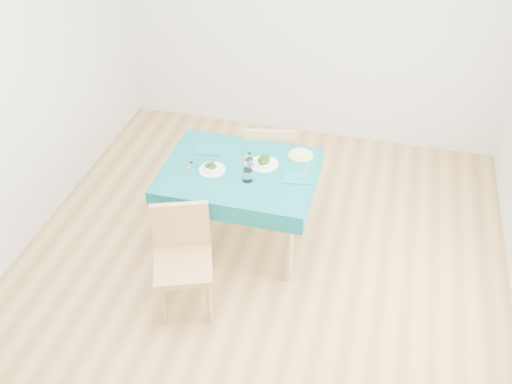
% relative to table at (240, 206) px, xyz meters
% --- Properties ---
extents(room_shell, '(4.02, 4.52, 2.73)m').
position_rel_table_xyz_m(room_shell, '(0.23, -0.36, 0.97)').
color(room_shell, olive).
rests_on(room_shell, ground).
extents(table, '(1.20, 0.91, 0.76)m').
position_rel_table_xyz_m(table, '(0.00, 0.00, 0.00)').
color(table, '#08565B').
rests_on(table, ground).
extents(chair_near, '(0.56, 0.58, 1.06)m').
position_rel_table_xyz_m(chair_near, '(-0.20, -0.80, 0.15)').
color(chair_near, '#AC8850').
rests_on(chair_near, ground).
extents(chair_far, '(0.54, 0.57, 1.11)m').
position_rel_table_xyz_m(chair_far, '(0.10, 0.68, 0.18)').
color(chair_far, '#AC8850').
rests_on(chair_far, ground).
extents(bowl_near, '(0.21, 0.21, 0.06)m').
position_rel_table_xyz_m(bowl_near, '(-0.20, -0.07, 0.41)').
color(bowl_near, white).
rests_on(bowl_near, table).
extents(bowl_far, '(0.23, 0.23, 0.07)m').
position_rel_table_xyz_m(bowl_far, '(0.18, 0.11, 0.41)').
color(bowl_far, white).
rests_on(bowl_far, table).
extents(fork_near, '(0.02, 0.17, 0.00)m').
position_rel_table_xyz_m(fork_near, '(-0.40, -0.08, 0.38)').
color(fork_near, silver).
rests_on(fork_near, table).
extents(knife_near, '(0.06, 0.19, 0.00)m').
position_rel_table_xyz_m(knife_near, '(-0.14, -0.17, 0.38)').
color(knife_near, silver).
rests_on(knife_near, table).
extents(fork_far, '(0.08, 0.19, 0.00)m').
position_rel_table_xyz_m(fork_far, '(0.00, 0.15, 0.38)').
color(fork_far, silver).
rests_on(fork_far, table).
extents(knife_far, '(0.12, 0.21, 0.00)m').
position_rel_table_xyz_m(knife_far, '(0.50, 0.10, 0.38)').
color(knife_far, silver).
rests_on(knife_far, table).
extents(napkin_near, '(0.23, 0.18, 0.01)m').
position_rel_table_xyz_m(napkin_near, '(-0.32, 0.19, 0.39)').
color(napkin_near, '#0C6165').
rests_on(napkin_near, table).
extents(napkin_far, '(0.24, 0.19, 0.01)m').
position_rel_table_xyz_m(napkin_far, '(0.47, -0.00, 0.39)').
color(napkin_far, '#0C6165').
rests_on(napkin_far, table).
extents(tumbler_center, '(0.07, 0.07, 0.09)m').
position_rel_table_xyz_m(tumbler_center, '(0.07, 0.03, 0.42)').
color(tumbler_center, white).
rests_on(tumbler_center, table).
extents(tumbler_side, '(0.08, 0.08, 0.10)m').
position_rel_table_xyz_m(tumbler_side, '(0.10, -0.12, 0.43)').
color(tumbler_side, white).
rests_on(tumbler_side, table).
extents(side_plate, '(0.20, 0.20, 0.01)m').
position_rel_table_xyz_m(side_plate, '(0.44, 0.31, 0.38)').
color(side_plate, '#BEDE6C').
rests_on(side_plate, table).
extents(bread_slice, '(0.11, 0.11, 0.02)m').
position_rel_table_xyz_m(bread_slice, '(0.44, 0.31, 0.40)').
color(bread_slice, beige).
rests_on(bread_slice, side_plate).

